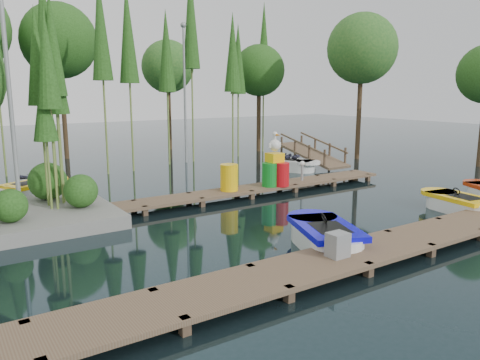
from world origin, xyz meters
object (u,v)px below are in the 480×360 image
yellow_barrel (229,177)px  utility_cabinet (338,245)px  boat_yellow_far (34,189)px  drum_cluster (276,170)px  boat_blue (325,237)px

yellow_barrel → utility_cabinet: bearing=-103.3°
boat_yellow_far → drum_cluster: drum_cluster is taller
utility_cabinet → drum_cluster: bearing=62.0°
yellow_barrel → drum_cluster: drum_cluster is taller
utility_cabinet → drum_cluster: drum_cluster is taller
utility_cabinet → drum_cluster: size_ratio=0.26×
boat_blue → boat_yellow_far: boat_yellow_far is taller
boat_yellow_far → boat_blue: bearing=-70.2°
drum_cluster → yellow_barrel: bearing=175.6°
utility_cabinet → boat_yellow_far: bearing=110.0°
boat_blue → drum_cluster: drum_cluster is taller
boat_yellow_far → drum_cluster: (7.75, -4.43, 0.62)m
boat_blue → utility_cabinet: 1.47m
yellow_barrel → drum_cluster: (1.99, -0.15, 0.12)m
boat_yellow_far → yellow_barrel: yellow_barrel is taller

